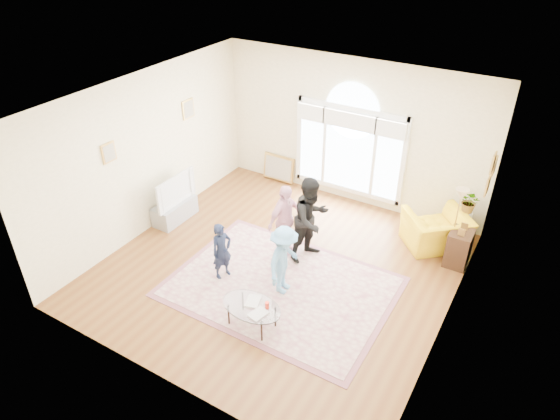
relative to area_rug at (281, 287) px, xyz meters
The scene contains 17 objects.
ground 0.54m from the area_rug, 124.88° to the left, with size 6.00×6.00×0.00m, color brown.
room_shell 3.64m from the area_rug, 95.25° to the left, with size 6.00×6.00×6.00m.
area_rug is the anchor object (origin of this frame).
rug_border 0.00m from the area_rug, behind, with size 3.80×2.80×0.01m, color #824B55.
tv_console 3.16m from the area_rug, 166.32° to the left, with size 0.45×1.00×0.42m, color #919499.
television 3.23m from the area_rug, 166.29° to the left, with size 0.17×1.11×0.64m.
coffee_table 1.11m from the area_rug, 85.52° to the right, with size 1.05×0.71×0.54m.
armchair 3.27m from the area_rug, 53.10° to the left, with size 1.12×0.98×0.73m, color yellow.
side_cabinet 3.37m from the area_rug, 42.53° to the left, with size 0.40×0.50×0.70m, color black.
floor_lamp 3.53m from the area_rug, 45.62° to the left, with size 0.27×0.27×1.51m.
plant_pedestal 3.87m from the area_rug, 51.64° to the left, with size 0.20×0.20×0.70m, color white.
potted_plant 3.96m from the area_rug, 51.64° to the left, with size 0.41×0.36×0.46m, color #33722D.
leaning_picture 3.92m from the area_rug, 121.46° to the left, with size 0.80×0.05×0.62m, color tan.
child_navy 1.22m from the area_rug, 165.79° to the right, with size 0.39×0.26×1.08m, color #141B32.
child_black 1.34m from the area_rug, 89.16° to the left, with size 0.81×0.63×1.66m, color black.
child_pink 1.26m from the area_rug, 117.00° to the left, with size 0.84×0.35×1.44m, color #F1ACBF.
child_blue 0.66m from the area_rug, 30.39° to the right, with size 0.83×0.48×1.29m, color #609CD0.
Camera 1 is at (3.74, -6.25, 5.82)m, focal length 32.00 mm.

